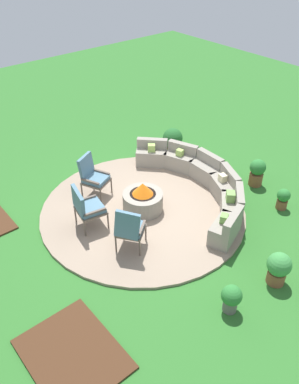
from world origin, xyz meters
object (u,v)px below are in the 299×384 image
object	(u,v)px
fire_pit	(143,199)
potted_plant_0	(173,141)
lounge_chair_front_left	(92,175)
potted_plant_2	(279,267)
lounge_chair_back_left	(129,228)
lounge_chair_front_right	(86,206)
potted_plant_1	(257,171)
potted_plant_3	(283,198)
curved_stone_bench	(201,182)
potted_plant_4	(231,298)

from	to	relation	value
fire_pit	potted_plant_0	world-z (taller)	potted_plant_0
fire_pit	potted_plant_0	xyz separation A→B (m)	(-1.52, 2.32, 0.08)
lounge_chair_front_left	potted_plant_2	xyz separation A→B (m)	(4.50, 1.10, -0.22)
lounge_chair_back_left	potted_plant_0	bearing A→B (deg)	89.01
fire_pit	lounge_chair_front_right	bearing A→B (deg)	-103.00
fire_pit	potted_plant_0	bearing A→B (deg)	123.15
potted_plant_1	potted_plant_3	size ratio (longest dim) A/B	1.38
lounge_chair_front_left	potted_plant_3	size ratio (longest dim) A/B	2.01
fire_pit	potted_plant_1	size ratio (longest dim) A/B	1.29
lounge_chair_back_left	potted_plant_3	world-z (taller)	lounge_chair_back_left
potted_plant_0	potted_plant_3	world-z (taller)	potted_plant_0
lounge_chair_back_left	lounge_chair_front_left	bearing A→B (deg)	130.60
curved_stone_bench	potted_plant_3	bearing A→B (deg)	32.03
potted_plant_2	curved_stone_bench	bearing A→B (deg)	161.31
fire_pit	potted_plant_2	distance (m)	3.33
potted_plant_4	lounge_chair_back_left	bearing A→B (deg)	-169.45
curved_stone_bench	potted_plant_4	bearing A→B (deg)	-37.63
lounge_chair_front_right	potted_plant_0	xyz separation A→B (m)	(-1.21, 3.62, -0.18)
curved_stone_bench	lounge_chair_front_left	bearing A→B (deg)	-127.28
lounge_chair_back_left	potted_plant_1	bearing A→B (deg)	51.63
curved_stone_bench	lounge_chair_back_left	world-z (taller)	lounge_chair_back_left
curved_stone_bench	lounge_chair_front_left	size ratio (longest dim) A/B	3.90
lounge_chair_front_left	lounge_chair_back_left	bearing A→B (deg)	52.51
fire_pit	potted_plant_0	distance (m)	2.77
lounge_chair_front_right	potted_plant_4	xyz separation A→B (m)	(3.45, 0.70, -0.28)
lounge_chair_front_right	potted_plant_0	distance (m)	3.83
potted_plant_2	lounge_chair_front_right	bearing A→B (deg)	-152.54
lounge_chair_back_left	potted_plant_0	world-z (taller)	lounge_chair_back_left
potted_plant_3	potted_plant_4	size ratio (longest dim) A/B	0.93
fire_pit	lounge_chair_front_left	world-z (taller)	lounge_chair_front_left
fire_pit	curved_stone_bench	xyz separation A→B (m)	(0.37, 1.54, 0.01)
lounge_chair_front_left	potted_plant_1	world-z (taller)	lounge_chair_front_left
lounge_chair_front_left	potted_plant_0	bearing A→B (deg)	161.55
curved_stone_bench	potted_plant_1	world-z (taller)	curved_stone_bench
potted_plant_4	lounge_chair_front_right	bearing A→B (deg)	-168.50
lounge_chair_front_right	potted_plant_3	bearing A→B (deg)	69.59
fire_pit	potted_plant_2	xyz separation A→B (m)	(3.28, 0.56, 0.04)
lounge_chair_back_left	potted_plant_1	world-z (taller)	lounge_chair_back_left
potted_plant_1	potted_plant_0	bearing A→B (deg)	-167.09
curved_stone_bench	potted_plant_4	distance (m)	3.51
curved_stone_bench	lounge_chair_front_right	distance (m)	2.93
fire_pit	curved_stone_bench	size ratio (longest dim) A/B	0.23
potted_plant_4	potted_plant_1	bearing A→B (deg)	121.58
lounge_chair_front_right	potted_plant_0	world-z (taller)	lounge_chair_front_right
curved_stone_bench	lounge_chair_back_left	xyz separation A→B (m)	(0.48, -2.57, 0.26)
curved_stone_bench	potted_plant_0	distance (m)	2.04
fire_pit	lounge_chair_front_left	size ratio (longest dim) A/B	0.88
fire_pit	curved_stone_bench	bearing A→B (deg)	76.68
potted_plant_2	potted_plant_3	bearing A→B (deg)	122.23
lounge_chair_back_left	potted_plant_1	size ratio (longest dim) A/B	1.46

